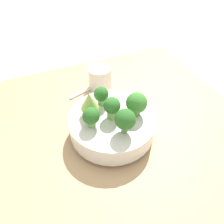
% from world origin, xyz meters
% --- Properties ---
extents(ground_plane, '(6.00, 6.00, 0.00)m').
position_xyz_m(ground_plane, '(0.00, 0.00, 0.00)').
color(ground_plane, beige).
extents(table, '(0.89, 0.86, 0.03)m').
position_xyz_m(table, '(0.00, 0.00, 0.02)').
color(table, tan).
rests_on(table, ground_plane).
extents(bowl, '(0.26, 0.26, 0.08)m').
position_xyz_m(bowl, '(0.02, 0.02, 0.08)').
color(bowl, silver).
rests_on(bowl, table).
extents(broccoli_floret_center, '(0.05, 0.05, 0.07)m').
position_xyz_m(broccoli_floret_center, '(0.02, 0.02, 0.15)').
color(broccoli_floret_center, '#7AB256').
rests_on(broccoli_floret_center, bowl).
extents(broccoli_floret_front, '(0.05, 0.05, 0.06)m').
position_xyz_m(broccoli_floret_front, '(0.03, -0.05, 0.15)').
color(broccoli_floret_front, '#7AB256').
rests_on(broccoli_floret_front, bowl).
extents(broccoli_floret_back, '(0.06, 0.06, 0.08)m').
position_xyz_m(broccoli_floret_back, '(0.01, 0.08, 0.16)').
color(broccoli_floret_back, '#609347').
rests_on(broccoli_floret_back, bowl).
extents(romanesco_piece_near, '(0.05, 0.05, 0.08)m').
position_xyz_m(romanesco_piece_near, '(0.07, -0.02, 0.16)').
color(romanesco_piece_near, '#7AB256').
rests_on(romanesco_piece_near, bowl).
extents(broccoli_floret_left, '(0.06, 0.06, 0.08)m').
position_xyz_m(broccoli_floret_left, '(-0.05, 0.03, 0.15)').
color(broccoli_floret_left, '#609347').
rests_on(broccoli_floret_left, bowl).
extents(broccoli_floret_right, '(0.05, 0.05, 0.06)m').
position_xyz_m(broccoli_floret_right, '(0.09, 0.02, 0.15)').
color(broccoli_floret_right, '#7AB256').
rests_on(broccoli_floret_right, bowl).
extents(cup, '(0.09, 0.09, 0.09)m').
position_xyz_m(cup, '(-0.03, -0.23, 0.08)').
color(cup, silver).
rests_on(cup, table).
extents(fork, '(0.19, 0.07, 0.01)m').
position_xyz_m(fork, '(0.01, -0.23, 0.04)').
color(fork, silver).
rests_on(fork, table).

